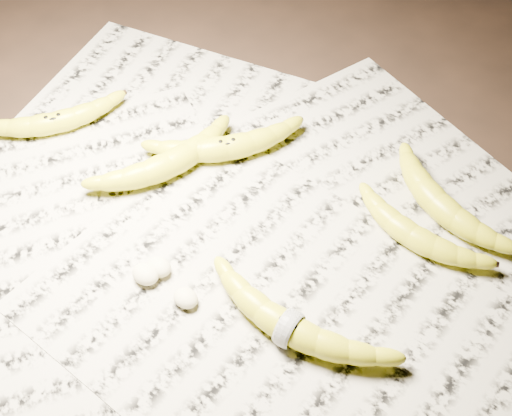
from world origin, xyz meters
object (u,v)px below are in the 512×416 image
Objects in this scene: banana_taped at (289,327)px; banana_upper_a at (413,234)px; banana_left_a at (54,121)px; banana_center at (227,146)px; banana_left_b at (169,162)px; banana_upper_b at (438,202)px.

banana_upper_a is (0.04, 0.20, -0.00)m from banana_taped.
banana_left_a is 0.26m from banana_center.
banana_left_b is at bearing -44.79° from banana_left_a.
banana_left_b is 0.08m from banana_center.
banana_center is at bearing -30.58° from banana_left_a.
banana_upper_b reaches higher than banana_left_a.
banana_upper_b is (0.51, 0.21, 0.00)m from banana_left_a.
banana_upper_a is (0.51, 0.14, 0.00)m from banana_left_a.
banana_left_b is at bearing -160.07° from banana_upper_a.
banana_center reaches higher than banana_upper_a.
banana_upper_a is at bearing -69.58° from banana_upper_b.
banana_center reaches higher than banana_left_a.
banana_taped is 0.21m from banana_upper_a.
banana_upper_b is (-0.00, 0.06, 0.00)m from banana_upper_a.
banana_left_a is 0.19m from banana_left_b.
banana_taped is at bearing -87.47° from banana_center.
banana_center is 0.30m from banana_taped.
banana_taped is 0.27m from banana_upper_b.
banana_left_a is at bearing 119.70° from banana_left_b.
banana_center is (0.04, 0.07, -0.00)m from banana_left_b.
banana_center is at bearing 138.10° from banana_taped.
banana_upper_b is at bearing 93.27° from banana_upper_a.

